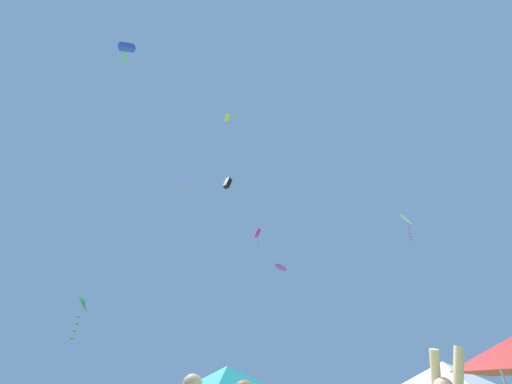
% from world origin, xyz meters
% --- Properties ---
extents(canopy_tent_teal, '(2.74, 2.74, 2.94)m').
position_xyz_m(canopy_tent_teal, '(-3.81, 12.14, 2.49)').
color(canopy_tent_teal, '#9E9EA3').
rests_on(canopy_tent_teal, ground).
extents(canopy_tent_white, '(2.72, 2.72, 2.91)m').
position_xyz_m(canopy_tent_white, '(4.87, 10.96, 2.47)').
color(canopy_tent_white, '#9E9EA3').
rests_on(canopy_tent_white, ground).
extents(kite_orange_diamond, '(0.93, 0.97, 0.39)m').
position_xyz_m(kite_orange_diamond, '(-12.18, 26.57, 21.24)').
color(kite_orange_diamond, orange).
extents(kite_blue_box, '(1.11, 1.13, 2.46)m').
position_xyz_m(kite_blue_box, '(-11.43, 9.87, 22.87)').
color(kite_blue_box, blue).
extents(kite_black_box, '(1.01, 1.14, 1.48)m').
position_xyz_m(kite_black_box, '(-7.67, 28.27, 22.98)').
color(kite_black_box, black).
extents(kite_green_delta, '(1.38, 1.70, 3.11)m').
position_xyz_m(kite_green_delta, '(-14.44, 16.95, 7.13)').
color(kite_green_delta, green).
extents(kite_purple_delta, '(1.44, 1.48, 0.67)m').
position_xyz_m(kite_purple_delta, '(-1.90, 27.63, 12.69)').
color(kite_purple_delta, purple).
extents(kite_magenta_box, '(0.86, 0.71, 2.35)m').
position_xyz_m(kite_magenta_box, '(-4.43, 29.90, 17.26)').
color(kite_magenta_box, '#D6389E').
extents(kite_white_delta, '(1.16, 1.30, 2.26)m').
position_xyz_m(kite_white_delta, '(7.36, 18.18, 12.51)').
color(kite_white_delta, white).
extents(kite_yellow_box, '(0.72, 0.79, 0.80)m').
position_xyz_m(kite_yellow_box, '(-6.79, 22.44, 27.48)').
color(kite_yellow_box, yellow).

